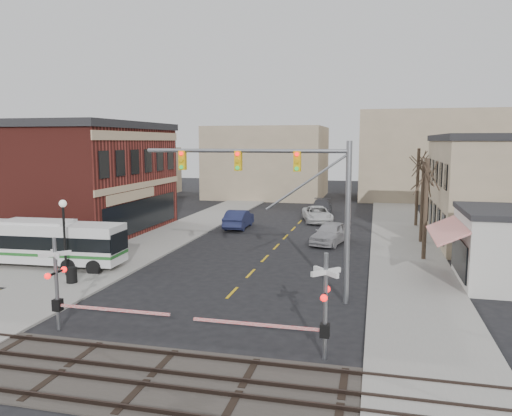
{
  "coord_description": "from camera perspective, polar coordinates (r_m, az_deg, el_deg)",
  "views": [
    {
      "loc": [
        7.23,
        -22.56,
        7.98
      ],
      "look_at": [
        -0.59,
        9.86,
        3.5
      ],
      "focal_mm": 35.0,
      "sensor_mm": 36.0,
      "label": 1
    }
  ],
  "objects": [
    {
      "name": "ground",
      "position": [
        25.0,
        -4.06,
        -10.98
      ],
      "size": [
        160.0,
        160.0,
        0.0
      ],
      "primitive_type": "plane",
      "color": "black",
      "rests_on": "ground"
    },
    {
      "name": "sidewalk_west",
      "position": [
        46.41,
        -7.78,
        -2.25
      ],
      "size": [
        5.0,
        60.0,
        0.12
      ],
      "primitive_type": "cube",
      "color": "gray",
      "rests_on": "ground"
    },
    {
      "name": "sidewalk_east",
      "position": [
        43.35,
        16.36,
        -3.19
      ],
      "size": [
        5.0,
        60.0,
        0.12
      ],
      "primitive_type": "cube",
      "color": "gray",
      "rests_on": "ground"
    },
    {
      "name": "ballast_strip",
      "position": [
        18.1,
        -12.17,
        -18.59
      ],
      "size": [
        160.0,
        5.0,
        0.06
      ],
      "primitive_type": "cube",
      "color": "#332D28",
      "rests_on": "ground"
    },
    {
      "name": "rail_tracks",
      "position": [
        18.06,
        -12.18,
        -18.33
      ],
      "size": [
        160.0,
        3.91,
        0.14
      ],
      "color": "#2D231E",
      "rests_on": "ground"
    },
    {
      "name": "tree_east_a",
      "position": [
        35.0,
        18.81,
        -0.12
      ],
      "size": [
        0.28,
        0.28,
        6.75
      ],
      "color": "#382B21",
      "rests_on": "sidewalk_east"
    },
    {
      "name": "tree_east_b",
      "position": [
        40.99,
        18.47,
        0.66
      ],
      "size": [
        0.28,
        0.28,
        6.3
      ],
      "color": "#382B21",
      "rests_on": "sidewalk_east"
    },
    {
      "name": "tree_east_c",
      "position": [
        48.89,
        17.95,
        2.28
      ],
      "size": [
        0.28,
        0.28,
        7.2
      ],
      "color": "#382B21",
      "rests_on": "sidewalk_east"
    },
    {
      "name": "transit_bus",
      "position": [
        34.61,
        -23.65,
        -3.57
      ],
      "size": [
        11.21,
        3.0,
        2.86
      ],
      "color": "silver",
      "rests_on": "ground"
    },
    {
      "name": "traffic_signal_mast",
      "position": [
        24.75,
        3.86,
        2.51
      ],
      "size": [
        10.55,
        0.3,
        8.0
      ],
      "color": "gray",
      "rests_on": "ground"
    },
    {
      "name": "rr_crossing_west",
      "position": [
        22.6,
        -20.94,
        -8.29
      ],
      "size": [
        5.6,
        1.36,
        4.0
      ],
      "color": "gray",
      "rests_on": "ground"
    },
    {
      "name": "rr_crossing_east",
      "position": [
        18.71,
        6.59,
        -11.14
      ],
      "size": [
        5.6,
        1.36,
        4.0
      ],
      "color": "gray",
      "rests_on": "ground"
    },
    {
      "name": "street_lamp",
      "position": [
        31.22,
        -21.12,
        -1.47
      ],
      "size": [
        0.44,
        0.44,
        4.48
      ],
      "color": "black",
      "rests_on": "sidewalk_west"
    },
    {
      "name": "trash_bin",
      "position": [
        29.94,
        -20.32,
        -7.19
      ],
      "size": [
        0.6,
        0.6,
        0.87
      ],
      "primitive_type": "cylinder",
      "color": "black",
      "rests_on": "sidewalk_west"
    },
    {
      "name": "car_a",
      "position": [
        39.43,
        8.51,
        -2.84
      ],
      "size": [
        3.23,
        5.37,
        1.71
      ],
      "primitive_type": "imported",
      "rotation": [
        0.0,
        0.0,
        -0.26
      ],
      "color": "#99989D",
      "rests_on": "ground"
    },
    {
      "name": "car_b",
      "position": [
        46.07,
        -1.99,
        -1.25
      ],
      "size": [
        1.95,
        5.22,
        1.7
      ],
      "primitive_type": "imported",
      "rotation": [
        0.0,
        0.0,
        3.17
      ],
      "color": "#191E40",
      "rests_on": "ground"
    },
    {
      "name": "car_c",
      "position": [
        49.88,
        7.01,
        -0.71
      ],
      "size": [
        3.9,
        6.05,
        1.55
      ],
      "primitive_type": "imported",
      "rotation": [
        0.0,
        0.0,
        0.25
      ],
      "color": "silver",
      "rests_on": "ground"
    },
    {
      "name": "car_d",
      "position": [
        55.01,
        7.47,
        0.09
      ],
      "size": [
        2.51,
        5.62,
        1.6
      ],
      "primitive_type": "imported",
      "rotation": [
        0.0,
        0.0,
        0.05
      ],
      "color": "#38383D",
      "rests_on": "ground"
    },
    {
      "name": "pedestrian_near",
      "position": [
        33.15,
        -17.11,
        -5.03
      ],
      "size": [
        0.38,
        0.58,
        1.56
      ],
      "primitive_type": "imported",
      "rotation": [
        0.0,
        0.0,
        1.59
      ],
      "color": "#5E524B",
      "rests_on": "sidewalk_west"
    },
    {
      "name": "pedestrian_far",
      "position": [
        34.54,
        -16.6,
        -4.36
      ],
      "size": [
        1.06,
        1.04,
        1.72
      ],
      "primitive_type": "imported",
      "rotation": [
        0.0,
        0.0,
        0.7
      ],
      "color": "#353F5D",
      "rests_on": "sidewalk_west"
    }
  ]
}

